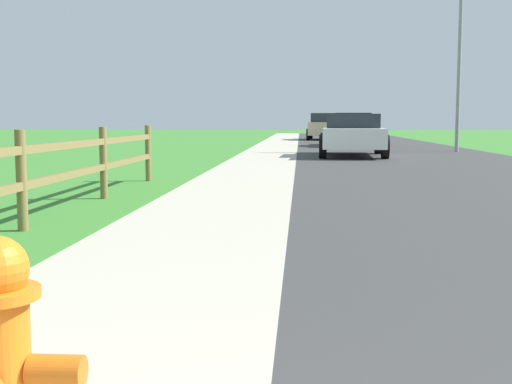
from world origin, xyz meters
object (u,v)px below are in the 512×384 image
parked_suv_white (352,134)px  parked_car_beige (326,126)px  parked_car_red (352,129)px  street_lamp (463,43)px

parked_suv_white → parked_car_beige: bearing=90.5°
parked_suv_white → parked_car_red: (0.66, 8.77, 0.05)m
parked_car_red → street_lamp: size_ratio=0.72×
parked_car_red → parked_car_beige: parked_car_beige is taller
parked_suv_white → parked_car_red: bearing=85.7°
parked_suv_white → parked_car_beige: 18.63m
parked_car_red → parked_car_beige: bearing=94.8°
parked_suv_white → parked_car_beige: (-0.17, 18.63, 0.10)m
parked_car_red → street_lamp: (3.54, -5.58, 3.21)m
parked_suv_white → street_lamp: street_lamp is taller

